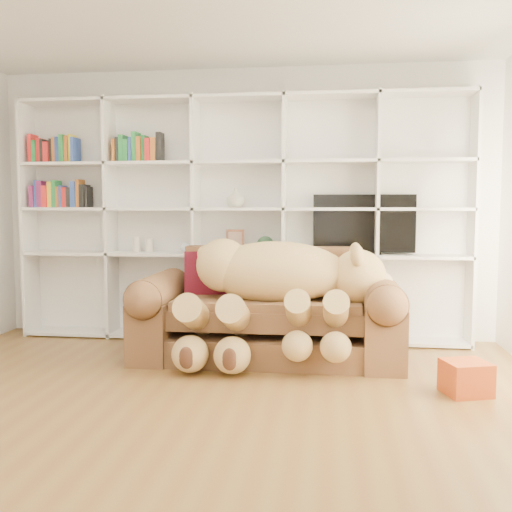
# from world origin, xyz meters

# --- Properties ---
(floor) EXTENTS (5.00, 5.00, 0.00)m
(floor) POSITION_xyz_m (0.00, 0.00, 0.00)
(floor) COLOR brown
(floor) RESTS_ON ground
(wall_back) EXTENTS (5.00, 0.02, 2.70)m
(wall_back) POSITION_xyz_m (0.00, 2.50, 1.35)
(wall_back) COLOR white
(wall_back) RESTS_ON floor
(bookshelf) EXTENTS (4.43, 0.35, 2.40)m
(bookshelf) POSITION_xyz_m (-0.24, 2.36, 1.31)
(bookshelf) COLOR white
(bookshelf) RESTS_ON floor
(sofa) EXTENTS (2.27, 0.98, 0.95)m
(sofa) POSITION_xyz_m (0.35, 1.66, 0.36)
(sofa) COLOR brown
(sofa) RESTS_ON floor
(teddy_bear) EXTENTS (1.77, 0.95, 1.03)m
(teddy_bear) POSITION_xyz_m (0.44, 1.47, 0.67)
(teddy_bear) COLOR #DAB56D
(teddy_bear) RESTS_ON sofa
(throw_pillow) EXTENTS (0.46, 0.32, 0.44)m
(throw_pillow) POSITION_xyz_m (-0.22, 1.82, 0.70)
(throw_pillow) COLOR #4E0D18
(throw_pillow) RESTS_ON sofa
(gift_box) EXTENTS (0.36, 0.35, 0.24)m
(gift_box) POSITION_xyz_m (1.84, 0.85, 0.12)
(gift_box) COLOR #C54B1A
(gift_box) RESTS_ON floor
(tv) EXTENTS (0.97, 0.18, 0.57)m
(tv) POSITION_xyz_m (1.20, 2.35, 1.15)
(tv) COLOR black
(tv) RESTS_ON bookshelf
(picture_frame) EXTENTS (0.18, 0.06, 0.22)m
(picture_frame) POSITION_xyz_m (-0.05, 2.30, 0.99)
(picture_frame) COLOR brown
(picture_frame) RESTS_ON bookshelf
(green_vase) EXTENTS (0.17, 0.17, 0.17)m
(green_vase) POSITION_xyz_m (0.25, 2.30, 0.95)
(green_vase) COLOR #2A5237
(green_vase) RESTS_ON bookshelf
(figurine_tall) EXTENTS (0.10, 0.10, 0.15)m
(figurine_tall) POSITION_xyz_m (-1.06, 2.30, 0.94)
(figurine_tall) COLOR silver
(figurine_tall) RESTS_ON bookshelf
(figurine_short) EXTENTS (0.08, 0.08, 0.14)m
(figurine_short) POSITION_xyz_m (-0.93, 2.30, 0.93)
(figurine_short) COLOR silver
(figurine_short) RESTS_ON bookshelf
(snow_globe) EXTENTS (0.10, 0.10, 0.10)m
(snow_globe) POSITION_xyz_m (-0.56, 2.30, 0.92)
(snow_globe) COLOR silver
(snow_globe) RESTS_ON bookshelf
(shelf_vase) EXTENTS (0.24, 0.24, 0.19)m
(shelf_vase) POSITION_xyz_m (-0.04, 2.30, 1.41)
(shelf_vase) COLOR beige
(shelf_vase) RESTS_ON bookshelf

